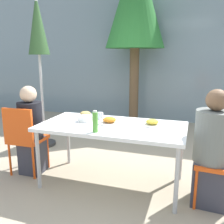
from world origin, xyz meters
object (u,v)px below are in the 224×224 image
Objects in this scene: bottle at (95,122)px; chair_left at (24,135)px; person_right at (212,152)px; salad_bowl at (86,119)px; person_left at (31,132)px; drinking_cup at (100,116)px; closed_umbrella at (38,34)px; chair_right at (217,153)px.

chair_left is at bearing 169.57° from bottle.
salad_bowl is (-1.43, 0.13, 0.20)m from person_right.
person_right reaches higher than person_left.
salad_bowl is (-0.27, 0.36, -0.08)m from bottle.
chair_left is 0.74× the size of person_right.
chair_left reaches higher than drinking_cup.
closed_umbrella is 13.27× the size of salad_bowl.
salad_bowl is at bearing 126.84° from bottle.
person_right is 1.34m from drinking_cup.
chair_right reaches higher than salad_bowl.
chair_right is at bearing 1.07° from chair_left.
closed_umbrella reaches higher than person_left.
closed_umbrella reaches higher than chair_left.
drinking_cup is 0.48× the size of salad_bowl.
chair_right reaches higher than drinking_cup.
closed_umbrella is 2.11m from bottle.
salad_bowl is at bearing -134.12° from drinking_cup.
chair_left is 0.98m from drinking_cup.
closed_umbrella is at bearing 151.51° from drinking_cup.
drinking_cup is at bearing 105.51° from bottle.
bottle is 0.46m from salad_bowl.
closed_umbrella is at bearing 139.92° from bottle.
chair_left is 1.10m from bottle.
closed_umbrella reaches higher than person_right.
person_left is 1.07m from bottle.
person_right is 0.49× the size of closed_umbrella.
drinking_cup is (0.90, 0.31, 0.25)m from chair_left.
salad_bowl is at bearing -35.94° from closed_umbrella.
chair_right is (2.25, 0.12, 0.00)m from chair_left.
person_right is 3.03m from closed_umbrella.
closed_umbrella is 27.67× the size of drinking_cup.
chair_left is at bearing 7.04° from chair_right.
person_left is at bearing 4.99° from chair_right.
chair_right is 1.38m from drinking_cup.
person_right is 5.27× the size of bottle.
salad_bowl is (0.77, 0.17, 0.24)m from chair_left.
chair_left is 0.82m from salad_bowl.
bottle is at bearing 18.46° from chair_right.
bottle is 1.24× the size of salad_bowl.
drinking_cup is at bearing 12.97° from person_left.
bottle is (0.99, -0.27, 0.29)m from person_left.
person_right is at bearing 57.95° from chair_right.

